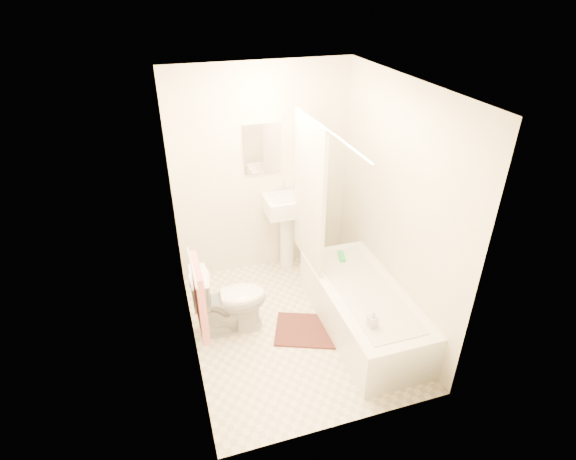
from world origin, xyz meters
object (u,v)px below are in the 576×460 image
object	(u,v)px
toilet	(230,300)
bath_mat	(308,330)
sink	(288,229)
soap_bottle	(373,319)
bathtub	(362,308)

from	to	relation	value
toilet	bath_mat	distance (m)	0.85
sink	bath_mat	distance (m)	1.28
sink	bath_mat	xyz separation A→B (m)	(-0.15, -1.16, -0.51)
toilet	soap_bottle	bearing A→B (deg)	-127.01
sink	soap_bottle	size ratio (longest dim) A/B	6.17
soap_bottle	toilet	bearing A→B (deg)	141.03
bath_mat	toilet	bearing A→B (deg)	158.50
toilet	soap_bottle	distance (m)	1.41
bath_mat	soap_bottle	size ratio (longest dim) A/B	3.80
sink	bathtub	distance (m)	1.35
bathtub	soap_bottle	world-z (taller)	soap_bottle
toilet	soap_bottle	world-z (taller)	toilet
bathtub	soap_bottle	bearing A→B (deg)	-108.66
sink	bathtub	xyz separation A→B (m)	(0.38, -1.26, -0.29)
bath_mat	soap_bottle	world-z (taller)	soap_bottle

